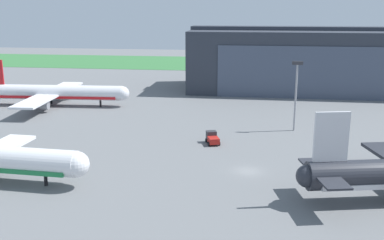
{
  "coord_description": "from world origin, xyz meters",
  "views": [
    {
      "loc": [
        0.52,
        -73.33,
        27.47
      ],
      "look_at": [
        -11.97,
        16.54,
        4.52
      ],
      "focal_mm": 42.0,
      "sensor_mm": 36.0,
      "label": 1
    }
  ],
  "objects_px": {
    "airliner_far_left": "(53,93)",
    "apron_light_mast": "(296,90)",
    "maintenance_hangar": "(318,60)",
    "stair_truck": "(212,138)"
  },
  "relations": [
    {
      "from": "maintenance_hangar",
      "to": "airliner_far_left",
      "type": "bearing_deg",
      "value": -155.72
    },
    {
      "from": "maintenance_hangar",
      "to": "airliner_far_left",
      "type": "relative_size",
      "value": 1.95
    },
    {
      "from": "maintenance_hangar",
      "to": "airliner_far_left",
      "type": "distance_m",
      "value": 85.02
    },
    {
      "from": "apron_light_mast",
      "to": "airliner_far_left",
      "type": "bearing_deg",
      "value": 164.98
    },
    {
      "from": "maintenance_hangar",
      "to": "stair_truck",
      "type": "height_order",
      "value": "maintenance_hangar"
    },
    {
      "from": "airliner_far_left",
      "to": "stair_truck",
      "type": "xyz_separation_m",
      "value": [
        48.29,
        -30.27,
        -2.57
      ]
    },
    {
      "from": "maintenance_hangar",
      "to": "stair_truck",
      "type": "bearing_deg",
      "value": -113.99
    },
    {
      "from": "maintenance_hangar",
      "to": "stair_truck",
      "type": "xyz_separation_m",
      "value": [
        -28.99,
        -65.13,
        -8.98
      ]
    },
    {
      "from": "airliner_far_left",
      "to": "apron_light_mast",
      "type": "relative_size",
      "value": 2.75
    },
    {
      "from": "stair_truck",
      "to": "apron_light_mast",
      "type": "xyz_separation_m",
      "value": [
        17.5,
        12.62,
        8.32
      ]
    }
  ]
}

